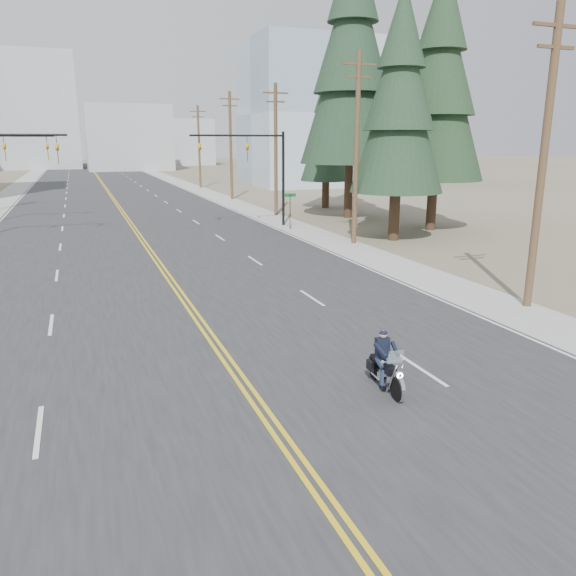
# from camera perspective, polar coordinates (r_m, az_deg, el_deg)

# --- Properties ---
(ground_plane) EXTENTS (400.00, 400.00, 0.00)m
(ground_plane) POSITION_cam_1_polar(r_m,az_deg,el_deg) (11.27, 2.64, -19.32)
(ground_plane) COLOR #776D56
(ground_plane) RESTS_ON ground
(road) EXTENTS (20.00, 200.00, 0.01)m
(road) POSITION_cam_1_polar(r_m,az_deg,el_deg) (78.91, -17.89, 9.42)
(road) COLOR #303033
(road) RESTS_ON ground
(sidewalk_left) EXTENTS (3.00, 200.00, 0.01)m
(sidewalk_left) POSITION_cam_1_polar(r_m,az_deg,el_deg) (79.21, -26.30, 8.64)
(sidewalk_left) COLOR #A5A5A0
(sidewalk_left) RESTS_ON ground
(sidewalk_right) EXTENTS (3.00, 200.00, 0.01)m
(sidewalk_right) POSITION_cam_1_polar(r_m,az_deg,el_deg) (80.28, -9.57, 9.99)
(sidewalk_right) COLOR #A5A5A0
(sidewalk_right) RESTS_ON ground
(traffic_mast_right) EXTENTS (7.10, 0.26, 7.00)m
(traffic_mast_right) POSITION_cam_1_polar(r_m,az_deg,el_deg) (42.53, -3.12, 12.83)
(traffic_mast_right) COLOR black
(traffic_mast_right) RESTS_ON ground
(street_sign) EXTENTS (0.90, 0.06, 2.62)m
(street_sign) POSITION_cam_1_polar(r_m,az_deg,el_deg) (41.46, 0.21, 8.46)
(street_sign) COLOR black
(street_sign) RESTS_ON ground
(utility_pole_a) EXTENTS (2.20, 0.30, 11.00)m
(utility_pole_a) POSITION_cam_1_polar(r_m,az_deg,el_deg) (23.19, 24.52, 12.00)
(utility_pole_a) COLOR brown
(utility_pole_a) RESTS_ON ground
(utility_pole_b) EXTENTS (2.20, 0.30, 11.50)m
(utility_pole_b) POSITION_cam_1_polar(r_m,az_deg,el_deg) (35.49, 6.98, 14.07)
(utility_pole_b) COLOR brown
(utility_pole_b) RESTS_ON ground
(utility_pole_c) EXTENTS (2.20, 0.30, 11.00)m
(utility_pole_c) POSITION_cam_1_polar(r_m,az_deg,el_deg) (49.32, -1.25, 14.02)
(utility_pole_c) COLOR brown
(utility_pole_c) RESTS_ON ground
(utility_pole_d) EXTENTS (2.20, 0.30, 11.50)m
(utility_pole_d) POSITION_cam_1_polar(r_m,az_deg,el_deg) (63.67, -5.84, 14.33)
(utility_pole_d) COLOR brown
(utility_pole_d) RESTS_ON ground
(utility_pole_e) EXTENTS (2.20, 0.30, 11.00)m
(utility_pole_e) POSITION_cam_1_polar(r_m,az_deg,el_deg) (80.23, -9.02, 14.11)
(utility_pole_e) COLOR brown
(utility_pole_e) RESTS_ON ground
(glass_building) EXTENTS (24.00, 16.00, 20.00)m
(glass_building) POSITION_cam_1_polar(r_m,az_deg,el_deg) (86.39, 4.22, 17.10)
(glass_building) COLOR #9EB5CC
(glass_building) RESTS_ON ground
(haze_bldg_b) EXTENTS (18.00, 14.00, 14.00)m
(haze_bldg_b) POSITION_cam_1_polar(r_m,az_deg,el_deg) (134.09, -15.91, 14.45)
(haze_bldg_b) COLOR #ADB2B7
(haze_bldg_b) RESTS_ON ground
(haze_bldg_c) EXTENTS (16.00, 12.00, 18.00)m
(haze_bldg_c) POSITION_cam_1_polar(r_m,az_deg,el_deg) (126.40, -0.18, 15.91)
(haze_bldg_c) COLOR #B7BCC6
(haze_bldg_c) RESTS_ON ground
(haze_bldg_d) EXTENTS (20.00, 15.00, 26.00)m
(haze_bldg_d) POSITION_cam_1_polar(r_m,az_deg,el_deg) (148.96, -24.58, 16.00)
(haze_bldg_d) COLOR #ADB2B7
(haze_bldg_d) RESTS_ON ground
(haze_bldg_e) EXTENTS (14.00, 14.00, 12.00)m
(haze_bldg_e) POSITION_cam_1_polar(r_m,az_deg,el_deg) (161.15, -10.47, 14.35)
(haze_bldg_e) COLOR #B7BCC6
(haze_bldg_e) RESTS_ON ground
(motorcyclist) EXTENTS (1.04, 2.04, 1.54)m
(motorcyclist) POSITION_cam_1_polar(r_m,az_deg,el_deg) (14.85, 9.97, -7.42)
(motorcyclist) COLOR black
(motorcyclist) RESTS_ON ground
(conifer_near) EXTENTS (5.91, 5.91, 15.63)m
(conifer_near) POSITION_cam_1_polar(r_m,az_deg,el_deg) (37.30, 11.30, 18.54)
(conifer_near) COLOR #382619
(conifer_near) RESTS_ON ground
(conifer_mid) EXTENTS (6.77, 6.77, 18.05)m
(conifer_mid) POSITION_cam_1_polar(r_m,az_deg,el_deg) (42.50, 15.15, 19.69)
(conifer_mid) COLOR #382619
(conifer_mid) RESTS_ON ground
(conifer_tall) EXTENTS (8.12, 8.12, 22.56)m
(conifer_tall) POSITION_cam_1_polar(r_m,az_deg,el_deg) (48.48, 6.52, 22.49)
(conifer_tall) COLOR #382619
(conifer_tall) RESTS_ON ground
(conifer_far) EXTENTS (4.88, 4.88, 13.07)m
(conifer_far) POSITION_cam_1_polar(r_m,az_deg,el_deg) (55.22, 3.95, 15.90)
(conifer_far) COLOR #382619
(conifer_far) RESTS_ON ground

